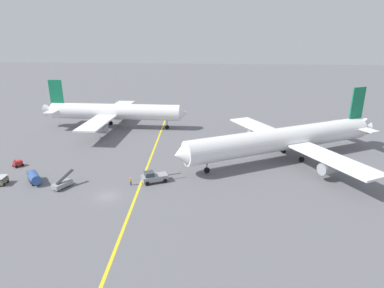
{
  "coord_description": "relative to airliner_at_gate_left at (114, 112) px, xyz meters",
  "views": [
    {
      "loc": [
        21.43,
        -53.53,
        29.52
      ],
      "look_at": [
        14.3,
        20.99,
        4.0
      ],
      "focal_mm": 30.08,
      "sensor_mm": 36.0,
      "label": 1
    }
  ],
  "objects": [
    {
      "name": "ground_plane",
      "position": [
        13.97,
        -47.02,
        -5.41
      ],
      "size": [
        600.0,
        600.0,
        0.0
      ],
      "primitive_type": "plane",
      "color": "slate"
    },
    {
      "name": "taxiway_stripe",
      "position": [
        18.62,
        -37.02,
        -5.4
      ],
      "size": [
        9.72,
        119.68,
        0.01
      ],
      "primitive_type": "cube",
      "rotation": [
        0.0,
        0.0,
        0.08
      ],
      "color": "yellow",
      "rests_on": "ground"
    },
    {
      "name": "airliner_at_gate_left",
      "position": [
        0.0,
        0.0,
        0.0
      ],
      "size": [
        48.09,
        41.89,
        15.64
      ],
      "color": "white",
      "rests_on": "ground"
    },
    {
      "name": "airliner_being_pushed",
      "position": [
        50.77,
        -23.86,
        -0.16
      ],
      "size": [
        51.94,
        45.54,
        16.52
      ],
      "color": "white",
      "rests_on": "ground"
    },
    {
      "name": "pushback_tug",
      "position": [
        21.54,
        -39.91,
        -4.25
      ],
      "size": [
        8.19,
        4.97,
        2.75
      ],
      "color": "gray",
      "rests_on": "ground"
    },
    {
      "name": "gse_gpu_cart_small",
      "position": [
        -12.15,
        -34.63,
        -4.61
      ],
      "size": [
        2.5,
        2.64,
        1.9
      ],
      "color": "red",
      "rests_on": "ground"
    },
    {
      "name": "gse_fuel_bowser_stubby",
      "position": [
        -3.38,
        -42.71,
        -4.07
      ],
      "size": [
        4.72,
        4.87,
        2.4
      ],
      "color": "#2D5199",
      "rests_on": "ground"
    },
    {
      "name": "gse_belt_loader_portside",
      "position": [
        3.57,
        -44.24,
        -4.58
      ],
      "size": [
        3.35,
        4.98,
        3.02
      ],
      "color": "gray",
      "rests_on": "ground"
    },
    {
      "name": "gse_baggage_cart_trailing",
      "position": [
        -9.64,
        -44.0,
        -4.54
      ],
      "size": [
        1.86,
        2.89,
        1.71
      ],
      "color": "#666B4C",
      "rests_on": "ground"
    },
    {
      "name": "ground_crew_marshaller_foreground",
      "position": [
        17.08,
        -41.84,
        -4.51
      ],
      "size": [
        0.46,
        0.36,
        1.72
      ],
      "color": "#2D3351",
      "rests_on": "ground"
    }
  ]
}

